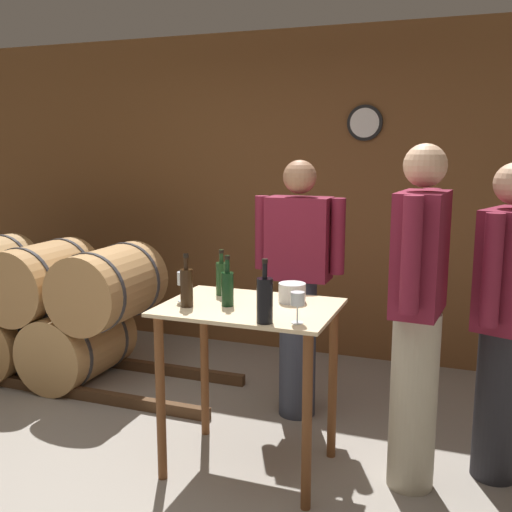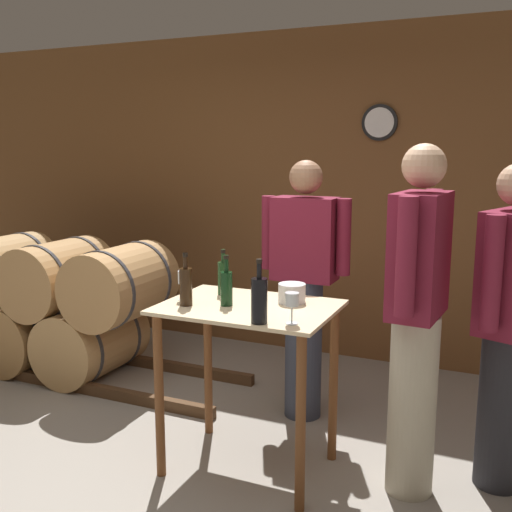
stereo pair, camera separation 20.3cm
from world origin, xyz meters
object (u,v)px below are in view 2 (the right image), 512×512
Objects in this scene: wine_bottle_center at (226,287)px; wine_bottle_right at (259,299)px; person_visitor_bearded at (509,322)px; person_visitor_with_scarf at (304,285)px; wine_glass_near_center at (292,301)px; wine_bottle_far_left at (186,285)px; wine_glass_near_left at (183,279)px; person_host at (417,315)px; ice_bucket at (292,293)px; wine_bottle_left at (223,277)px.

wine_bottle_right reaches higher than wine_bottle_center.
wine_bottle_right is 1.28m from person_visitor_bearded.
wine_glass_near_center is at bearing -74.05° from person_visitor_with_scarf.
wine_bottle_far_left is 0.91× the size of wine_bottle_right.
wine_glass_near_left is 1.24m from person_host.
wine_bottle_far_left is 0.57m from ice_bucket.
wine_bottle_center is 0.16× the size of person_visitor_bearded.
person_host reaches higher than wine_bottle_far_left.
wine_bottle_left is at bearing 120.95° from wine_bottle_center.
person_visitor_bearded is at bearing 14.17° from wine_glass_near_left.
wine_bottle_right reaches higher than wine_glass_near_left.
person_visitor_bearded reaches higher than wine_glass_near_center.
ice_bucket is (0.56, 0.19, -0.07)m from wine_glass_near_left.
wine_bottle_right is at bearing -15.89° from wine_bottle_far_left.
wine_bottle_left is 0.68m from wine_glass_near_center.
wine_bottle_right is (0.41, -0.43, 0.01)m from wine_bottle_left.
wine_bottle_right is 0.18× the size of person_host.
wine_glass_near_center is at bearing -147.75° from person_visitor_bearded.
wine_bottle_far_left is at bearing -162.18° from person_visitor_bearded.
wine_glass_near_left is 0.72m from wine_glass_near_center.
wine_glass_near_left is at bearing -161.27° from ice_bucket.
person_host is at bearing -1.77° from wine_bottle_left.
wine_bottle_far_left reaches higher than wine_glass_near_left.
wine_bottle_right is 1.90× the size of wine_glass_near_left.
person_visitor_bearded is at bearing -16.96° from person_visitor_with_scarf.
wine_glass_near_left is at bearing -118.34° from person_visitor_with_scarf.
person_host is at bearing 7.91° from wine_glass_near_left.
wine_bottle_left is 0.84× the size of wine_bottle_right.
person_host is (1.16, 0.26, -0.10)m from wine_bottle_far_left.
person_host is at bearing -149.59° from person_visitor_bearded.
wine_bottle_center is 0.87× the size of wine_bottle_right.
wine_bottle_center is 0.36m from ice_bucket.
wine_bottle_center is 0.37m from wine_bottle_right.
wine_glass_near_left is 1.11× the size of ice_bucket.
person_host is (0.96, 0.17, -0.09)m from wine_bottle_center.
person_host reaches higher than wine_glass_near_left.
person_host is at bearing 12.73° from wine_bottle_far_left.
wine_bottle_center is at bearing 23.97° from wine_bottle_far_left.
wine_bottle_right is at bearing -149.37° from person_host.
ice_bucket is at bearing 88.77° from wine_bottle_right.
wine_bottle_far_left is at bearing -103.58° from wine_bottle_left.
wine_bottle_center reaches higher than wine_glass_near_left.
wine_bottle_far_left is 0.30m from wine_bottle_left.
wine_glass_near_left is at bearing -165.83° from person_visitor_bearded.
wine_bottle_center is at bearing 158.00° from wine_glass_near_center.
wine_bottle_center is 0.98m from person_host.
person_host is 1.06× the size of person_visitor_with_scarf.
wine_bottle_far_left is 0.64m from wine_glass_near_center.
person_visitor_with_scarf is (0.28, 0.58, -0.14)m from wine_bottle_left.
wine_bottle_left is at bearing 145.58° from wine_glass_near_center.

